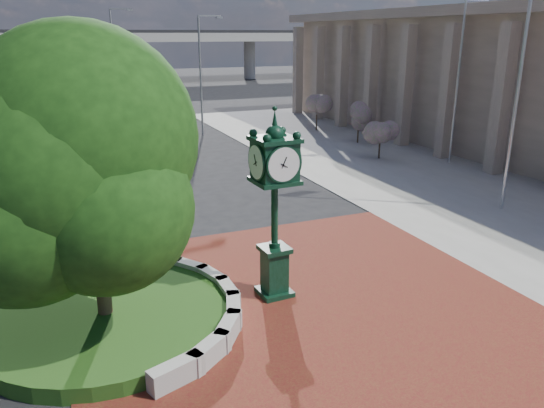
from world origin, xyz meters
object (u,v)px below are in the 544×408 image
(flagpole_b, at_px, (459,71))
(flagpole_a, at_px, (521,66))
(parked_car, at_px, (141,109))
(street_lamp_near, at_px, (203,66))
(post_clock, at_px, (275,198))
(street_lamp_far, at_px, (116,53))

(flagpole_b, bearing_deg, flagpole_a, -115.79)
(parked_car, bearing_deg, street_lamp_near, -89.15)
(post_clock, relative_size, street_lamp_far, 0.57)
(post_clock, xyz_separation_m, flagpole_b, (15.44, 10.85, 2.26))
(street_lamp_far, bearing_deg, parked_car, -68.79)
(flagpole_b, height_order, street_lamp_near, flagpole_b)
(post_clock, bearing_deg, parked_car, 86.34)
(parked_car, height_order, street_lamp_near, street_lamp_near)
(street_lamp_near, xyz_separation_m, street_lamp_far, (-4.22, 13.54, 0.54))
(flagpole_b, xyz_separation_m, street_lamp_far, (-14.51, 27.79, 0.24))
(street_lamp_near, relative_size, street_lamp_far, 0.90)
(flagpole_a, distance_m, street_lamp_near, 22.74)
(parked_car, height_order, flagpole_a, flagpole_a)
(parked_car, distance_m, flagpole_b, 28.07)
(parked_car, xyz_separation_m, street_lamp_near, (2.90, -10.14, 4.09))
(flagpole_b, distance_m, street_lamp_far, 31.35)
(post_clock, relative_size, parked_car, 1.20)
(flagpole_a, xyz_separation_m, street_lamp_near, (-6.68, 21.72, -1.02))
(flagpole_b, height_order, street_lamp_far, flagpole_b)
(flagpole_a, bearing_deg, street_lamp_far, 107.17)
(parked_car, bearing_deg, flagpole_b, -76.70)
(post_clock, relative_size, flagpole_b, 0.52)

